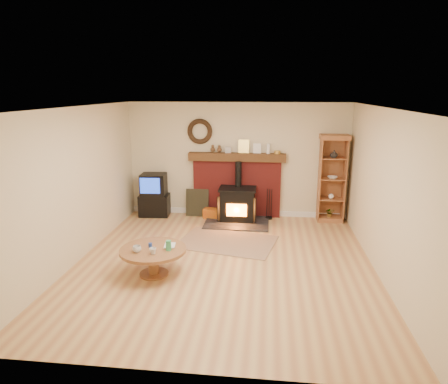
# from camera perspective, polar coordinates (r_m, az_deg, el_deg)

# --- Properties ---
(ground) EXTENTS (5.50, 5.50, 0.00)m
(ground) POSITION_cam_1_polar(r_m,az_deg,el_deg) (6.91, -0.05, -10.11)
(ground) COLOR #B17749
(ground) RESTS_ON ground
(room_shell) EXTENTS (5.02, 5.52, 2.61)m
(room_shell) POSITION_cam_1_polar(r_m,az_deg,el_deg) (6.48, -0.11, 4.19)
(room_shell) COLOR beige
(room_shell) RESTS_ON ground
(chimney_breast) EXTENTS (2.20, 0.22, 1.78)m
(chimney_breast) POSITION_cam_1_polar(r_m,az_deg,el_deg) (9.17, 1.85, 1.41)
(chimney_breast) COLOR maroon
(chimney_breast) RESTS_ON ground
(wood_stove) EXTENTS (1.40, 1.00, 1.32)m
(wood_stove) POSITION_cam_1_polar(r_m,az_deg,el_deg) (8.90, 1.94, -1.87)
(wood_stove) COLOR black
(wood_stove) RESTS_ON ground
(area_rug) EXTENTS (2.02, 1.59, 0.01)m
(area_rug) POSITION_cam_1_polar(r_m,az_deg,el_deg) (7.78, 0.40, -7.14)
(area_rug) COLOR brown
(area_rug) RESTS_ON ground
(tv_unit) EXTENTS (0.71, 0.52, 0.99)m
(tv_unit) POSITION_cam_1_polar(r_m,az_deg,el_deg) (9.41, -9.95, -0.52)
(tv_unit) COLOR black
(tv_unit) RESTS_ON ground
(curio_cabinet) EXTENTS (0.62, 0.45, 1.93)m
(curio_cabinet) POSITION_cam_1_polar(r_m,az_deg,el_deg) (9.11, 15.14, 1.88)
(curio_cabinet) COLOR #955730
(curio_cabinet) RESTS_ON ground
(firelog_box) EXTENTS (0.40, 0.29, 0.22)m
(firelog_box) POSITION_cam_1_polar(r_m,az_deg,el_deg) (9.16, -1.77, -3.08)
(firelog_box) COLOR orange
(firelog_box) RESTS_ON ground
(leaning_painting) EXTENTS (0.53, 0.14, 0.63)m
(leaning_painting) POSITION_cam_1_polar(r_m,az_deg,el_deg) (9.30, -3.84, -1.52)
(leaning_painting) COLOR black
(leaning_painting) RESTS_ON ground
(fire_tools) EXTENTS (0.16, 0.16, 0.70)m
(fire_tools) POSITION_cam_1_polar(r_m,az_deg,el_deg) (9.16, 6.43, -3.03)
(fire_tools) COLOR black
(fire_tools) RESTS_ON ground
(coffee_table) EXTENTS (1.05, 1.05, 0.60)m
(coffee_table) POSITION_cam_1_polar(r_m,az_deg,el_deg) (6.46, -10.09, -8.66)
(coffee_table) COLOR brown
(coffee_table) RESTS_ON ground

